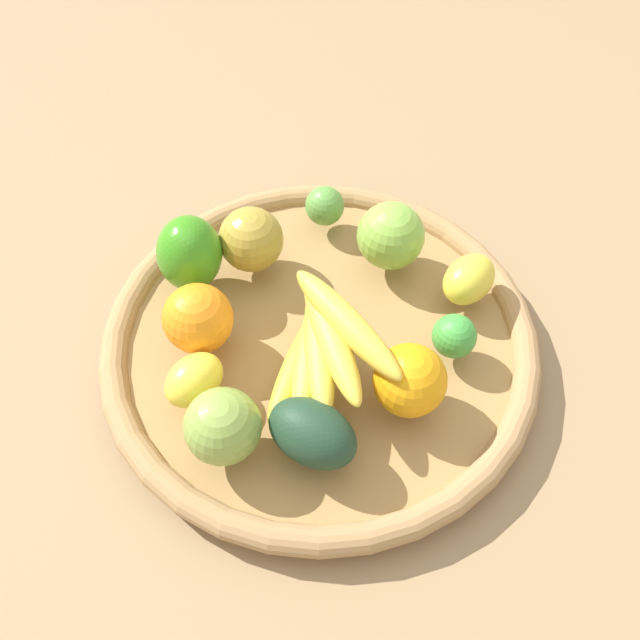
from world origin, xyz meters
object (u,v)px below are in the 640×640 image
at_px(banana_bunch, 322,345).
at_px(orange_1, 198,318).
at_px(lime_0, 325,206).
at_px(bell_pepper, 190,253).
at_px(orange_0, 410,380).
at_px(lemon_1, 469,279).
at_px(lime_1, 454,336).
at_px(lemon_0, 194,380).
at_px(apple_0, 223,426).
at_px(apple_2, 391,236).
at_px(avocado, 312,433).
at_px(apple_1, 251,239).

distance_m(banana_bunch, orange_1, 0.13).
bearing_deg(orange_1, lime_0, 121.24).
bearing_deg(bell_pepper, orange_1, 18.79).
bearing_deg(orange_0, lemon_1, 128.47).
relative_size(lime_1, lemon_0, 0.72).
bearing_deg(lemon_1, lemon_0, -88.25).
relative_size(lemon_1, apple_0, 0.93).
height_order(lime_0, lemon_1, lemon_1).
distance_m(lime_1, orange_0, 0.08).
bearing_deg(apple_2, lemon_0, -70.78).
xyz_separation_m(avocado, apple_0, (-0.03, -0.07, 0.01)).
bearing_deg(bell_pepper, lemon_0, 14.31).
bearing_deg(orange_1, apple_0, -6.16).
distance_m(lime_1, lime_0, 0.22).
xyz_separation_m(lime_1, avocado, (0.05, -0.17, 0.01)).
xyz_separation_m(apple_2, lemon_0, (0.09, -0.25, -0.01)).
height_order(lemon_0, lemon_1, lemon_1).
relative_size(avocado, lemon_0, 1.38).
height_order(apple_0, bell_pepper, bell_pepper).
bearing_deg(apple_1, banana_bunch, 5.93).
height_order(banana_bunch, orange_1, banana_bunch).
relative_size(lime_0, bell_pepper, 0.53).
bearing_deg(apple_2, apple_1, -110.81).
bearing_deg(lemon_0, lime_1, 79.16).
bearing_deg(lime_0, lemon_0, -50.38).
distance_m(apple_2, bell_pepper, 0.21).
distance_m(orange_0, bell_pepper, 0.27).
height_order(orange_1, bell_pepper, bell_pepper).
distance_m(avocado, lemon_0, 0.13).
height_order(apple_1, orange_0, same).
bearing_deg(avocado, lime_1, 105.98).
relative_size(lemon_0, lime_0, 1.38).
xyz_separation_m(apple_1, bell_pepper, (0.00, -0.07, 0.01)).
bearing_deg(lime_0, banana_bunch, -23.38).
bearing_deg(lime_0, lemon_1, 31.52).
relative_size(apple_1, apple_0, 1.00).
xyz_separation_m(lime_0, orange_0, (0.25, -0.02, 0.01)).
relative_size(banana_bunch, lemon_1, 2.44).
xyz_separation_m(orange_1, lemon_0, (0.06, -0.02, -0.01)).
distance_m(apple_1, bell_pepper, 0.07).
xyz_separation_m(avocado, orange_0, (-0.01, 0.10, 0.01)).
distance_m(avocado, orange_0, 0.10).
bearing_deg(apple_0, orange_1, 173.84).
xyz_separation_m(orange_1, apple_0, (0.12, -0.01, -0.00)).
distance_m(orange_1, lemon_0, 0.06).
height_order(lime_1, banana_bunch, banana_bunch).
bearing_deg(apple_0, lime_0, 140.14).
xyz_separation_m(lemon_0, lemon_1, (-0.01, 0.30, 0.00)).
height_order(apple_2, apple_1, apple_2).
relative_size(banana_bunch, orange_1, 2.25).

